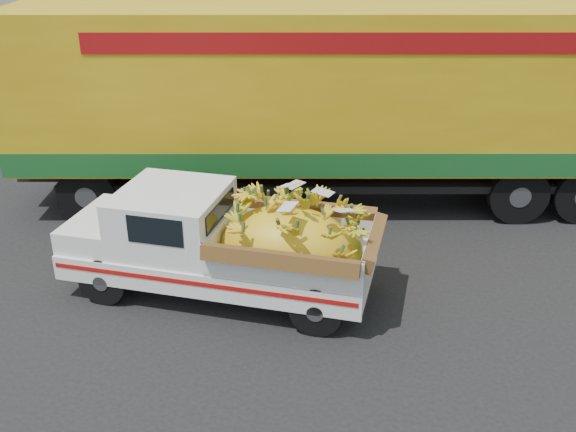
# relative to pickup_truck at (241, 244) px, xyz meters

# --- Properties ---
(ground) EXTENTS (100.00, 100.00, 0.00)m
(ground) POSITION_rel_pickup_truck_xyz_m (1.07, -0.56, -0.86)
(ground) COLOR black
(ground) RESTS_ON ground
(curb) EXTENTS (60.00, 0.25, 0.15)m
(curb) POSITION_rel_pickup_truck_xyz_m (1.07, 6.26, -0.79)
(curb) COLOR gray
(curb) RESTS_ON ground
(sidewalk) EXTENTS (60.00, 4.00, 0.14)m
(sidewalk) POSITION_rel_pickup_truck_xyz_m (1.07, 8.36, -0.79)
(sidewalk) COLOR gray
(sidewalk) RESTS_ON ground
(building_left) EXTENTS (18.00, 6.00, 5.00)m
(building_left) POSITION_rel_pickup_truck_xyz_m (-6.93, 14.26, 1.64)
(building_left) COLOR gray
(building_left) RESTS_ON ground
(pickup_truck) EXTENTS (4.68, 1.99, 1.60)m
(pickup_truck) POSITION_rel_pickup_truck_xyz_m (0.00, 0.00, 0.00)
(pickup_truck) COLOR black
(pickup_truck) RESTS_ON ground
(semi_trailer) EXTENTS (12.08, 4.58, 3.80)m
(semi_trailer) POSITION_rel_pickup_truck_xyz_m (0.83, 3.81, 1.26)
(semi_trailer) COLOR black
(semi_trailer) RESTS_ON ground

